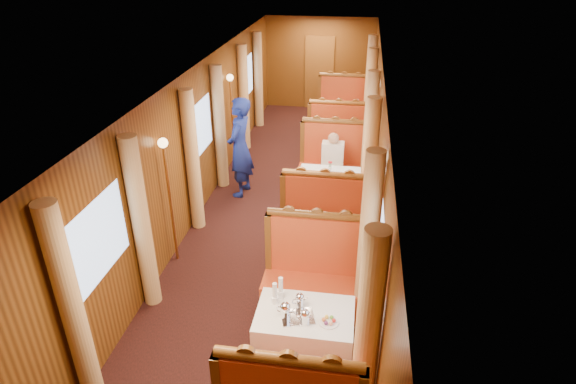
% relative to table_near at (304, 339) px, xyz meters
% --- Properties ---
extents(floor, '(3.00, 12.00, 0.01)m').
position_rel_table_near_xyz_m(floor, '(-0.75, 3.50, -0.38)').
color(floor, black).
rests_on(floor, ground).
extents(ceiling, '(3.00, 12.00, 0.01)m').
position_rel_table_near_xyz_m(ceiling, '(-0.75, 3.50, 2.12)').
color(ceiling, silver).
rests_on(ceiling, wall_left).
extents(wall_far, '(3.00, 0.01, 2.50)m').
position_rel_table_near_xyz_m(wall_far, '(-0.75, 9.50, 0.88)').
color(wall_far, brown).
rests_on(wall_far, floor).
extents(wall_left, '(0.01, 12.00, 2.50)m').
position_rel_table_near_xyz_m(wall_left, '(-2.25, 3.50, 0.88)').
color(wall_left, brown).
rests_on(wall_left, floor).
extents(wall_right, '(0.01, 12.00, 2.50)m').
position_rel_table_near_xyz_m(wall_right, '(0.75, 3.50, 0.88)').
color(wall_right, brown).
rests_on(wall_right, floor).
extents(doorway_far, '(0.80, 0.04, 2.00)m').
position_rel_table_near_xyz_m(doorway_far, '(-0.75, 9.47, 0.62)').
color(doorway_far, brown).
rests_on(doorway_far, floor).
extents(table_near, '(1.05, 0.72, 0.75)m').
position_rel_table_near_xyz_m(table_near, '(0.00, 0.00, 0.00)').
color(table_near, white).
rests_on(table_near, floor).
extents(banquette_near_aft, '(1.30, 0.55, 1.34)m').
position_rel_table_near_xyz_m(banquette_near_aft, '(0.00, 1.01, 0.05)').
color(banquette_near_aft, '#B42114').
rests_on(banquette_near_aft, floor).
extents(table_mid, '(1.05, 0.72, 0.75)m').
position_rel_table_near_xyz_m(table_mid, '(0.00, 3.50, 0.00)').
color(table_mid, white).
rests_on(table_mid, floor).
extents(banquette_mid_fwd, '(1.30, 0.55, 1.34)m').
position_rel_table_near_xyz_m(banquette_mid_fwd, '(0.00, 2.49, 0.05)').
color(banquette_mid_fwd, '#B42114').
rests_on(banquette_mid_fwd, floor).
extents(banquette_mid_aft, '(1.30, 0.55, 1.34)m').
position_rel_table_near_xyz_m(banquette_mid_aft, '(0.00, 4.51, 0.05)').
color(banquette_mid_aft, '#B42114').
rests_on(banquette_mid_aft, floor).
extents(table_far, '(1.05, 0.72, 0.75)m').
position_rel_table_near_xyz_m(table_far, '(0.00, 7.00, 0.00)').
color(table_far, white).
rests_on(table_far, floor).
extents(banquette_far_fwd, '(1.30, 0.55, 1.34)m').
position_rel_table_near_xyz_m(banquette_far_fwd, '(0.00, 5.99, 0.05)').
color(banquette_far_fwd, '#B42114').
rests_on(banquette_far_fwd, floor).
extents(banquette_far_aft, '(1.30, 0.55, 1.34)m').
position_rel_table_near_xyz_m(banquette_far_aft, '(0.00, 8.01, 0.05)').
color(banquette_far_aft, '#B42114').
rests_on(banquette_far_aft, floor).
extents(tea_tray, '(0.40, 0.34, 0.01)m').
position_rel_table_near_xyz_m(tea_tray, '(-0.07, -0.08, 0.38)').
color(tea_tray, silver).
rests_on(tea_tray, table_near).
extents(teapot_left, '(0.21, 0.18, 0.15)m').
position_rel_table_near_xyz_m(teapot_left, '(-0.20, -0.10, 0.45)').
color(teapot_left, silver).
rests_on(teapot_left, tea_tray).
extents(teapot_right, '(0.18, 0.15, 0.14)m').
position_rel_table_near_xyz_m(teapot_right, '(0.02, -0.16, 0.44)').
color(teapot_right, silver).
rests_on(teapot_right, tea_tray).
extents(teapot_back, '(0.19, 0.17, 0.13)m').
position_rel_table_near_xyz_m(teapot_back, '(-0.07, 0.10, 0.44)').
color(teapot_back, silver).
rests_on(teapot_back, tea_tray).
extents(fruit_plate, '(0.21, 0.21, 0.05)m').
position_rel_table_near_xyz_m(fruit_plate, '(0.26, -0.11, 0.39)').
color(fruit_plate, white).
rests_on(fruit_plate, table_near).
extents(cup_inboard, '(0.08, 0.08, 0.26)m').
position_rel_table_near_xyz_m(cup_inboard, '(-0.35, 0.11, 0.48)').
color(cup_inboard, white).
rests_on(cup_inboard, table_near).
extents(cup_outboard, '(0.08, 0.08, 0.26)m').
position_rel_table_near_xyz_m(cup_outboard, '(-0.30, 0.22, 0.48)').
color(cup_outboard, white).
rests_on(cup_outboard, table_near).
extents(rose_vase_mid, '(0.06, 0.06, 0.36)m').
position_rel_table_near_xyz_m(rose_vase_mid, '(0.00, 3.47, 0.55)').
color(rose_vase_mid, silver).
rests_on(rose_vase_mid, table_mid).
extents(rose_vase_far, '(0.06, 0.06, 0.36)m').
position_rel_table_near_xyz_m(rose_vase_far, '(0.03, 7.02, 0.55)').
color(rose_vase_far, silver).
rests_on(rose_vase_far, table_far).
extents(window_left_near, '(0.01, 1.20, 0.90)m').
position_rel_table_near_xyz_m(window_left_near, '(-2.24, 0.00, 1.07)').
color(window_left_near, '#90ADD4').
rests_on(window_left_near, wall_left).
extents(curtain_left_near_a, '(0.22, 0.22, 2.35)m').
position_rel_table_near_xyz_m(curtain_left_near_a, '(-2.13, -0.78, 0.80)').
color(curtain_left_near_a, tan).
rests_on(curtain_left_near_a, floor).
extents(curtain_left_near_b, '(0.22, 0.22, 2.35)m').
position_rel_table_near_xyz_m(curtain_left_near_b, '(-2.13, 0.78, 0.80)').
color(curtain_left_near_b, tan).
rests_on(curtain_left_near_b, floor).
extents(window_right_near, '(0.01, 1.20, 0.90)m').
position_rel_table_near_xyz_m(window_right_near, '(0.74, 0.00, 1.07)').
color(window_right_near, '#90ADD4').
rests_on(window_right_near, wall_right).
extents(curtain_right_near_a, '(0.22, 0.22, 2.35)m').
position_rel_table_near_xyz_m(curtain_right_near_a, '(0.63, -0.78, 0.80)').
color(curtain_right_near_a, tan).
rests_on(curtain_right_near_a, floor).
extents(curtain_right_near_b, '(0.22, 0.22, 2.35)m').
position_rel_table_near_xyz_m(curtain_right_near_b, '(0.63, 0.78, 0.80)').
color(curtain_right_near_b, tan).
rests_on(curtain_right_near_b, floor).
extents(window_left_mid, '(0.01, 1.20, 0.90)m').
position_rel_table_near_xyz_m(window_left_mid, '(-2.24, 3.50, 1.07)').
color(window_left_mid, '#90ADD4').
rests_on(window_left_mid, wall_left).
extents(curtain_left_mid_a, '(0.22, 0.22, 2.35)m').
position_rel_table_near_xyz_m(curtain_left_mid_a, '(-2.13, 2.72, 0.80)').
color(curtain_left_mid_a, tan).
rests_on(curtain_left_mid_a, floor).
extents(curtain_left_mid_b, '(0.22, 0.22, 2.35)m').
position_rel_table_near_xyz_m(curtain_left_mid_b, '(-2.13, 4.28, 0.80)').
color(curtain_left_mid_b, tan).
rests_on(curtain_left_mid_b, floor).
extents(window_right_mid, '(0.01, 1.20, 0.90)m').
position_rel_table_near_xyz_m(window_right_mid, '(0.74, 3.50, 1.07)').
color(window_right_mid, '#90ADD4').
rests_on(window_right_mid, wall_right).
extents(curtain_right_mid_a, '(0.22, 0.22, 2.35)m').
position_rel_table_near_xyz_m(curtain_right_mid_a, '(0.63, 2.72, 0.80)').
color(curtain_right_mid_a, tan).
rests_on(curtain_right_mid_a, floor).
extents(curtain_right_mid_b, '(0.22, 0.22, 2.35)m').
position_rel_table_near_xyz_m(curtain_right_mid_b, '(0.63, 4.28, 0.80)').
color(curtain_right_mid_b, tan).
rests_on(curtain_right_mid_b, floor).
extents(window_left_far, '(0.01, 1.20, 0.90)m').
position_rel_table_near_xyz_m(window_left_far, '(-2.24, 7.00, 1.07)').
color(window_left_far, '#90ADD4').
rests_on(window_left_far, wall_left).
extents(curtain_left_far_a, '(0.22, 0.22, 2.35)m').
position_rel_table_near_xyz_m(curtain_left_far_a, '(-2.13, 6.22, 0.80)').
color(curtain_left_far_a, tan).
rests_on(curtain_left_far_a, floor).
extents(curtain_left_far_b, '(0.22, 0.22, 2.35)m').
position_rel_table_near_xyz_m(curtain_left_far_b, '(-2.13, 7.78, 0.80)').
color(curtain_left_far_b, tan).
rests_on(curtain_left_far_b, floor).
extents(window_right_far, '(0.01, 1.20, 0.90)m').
position_rel_table_near_xyz_m(window_right_far, '(0.74, 7.00, 1.07)').
color(window_right_far, '#90ADD4').
rests_on(window_right_far, wall_right).
extents(curtain_right_far_a, '(0.22, 0.22, 2.35)m').
position_rel_table_near_xyz_m(curtain_right_far_a, '(0.63, 6.22, 0.80)').
color(curtain_right_far_a, tan).
rests_on(curtain_right_far_a, floor).
extents(curtain_right_far_b, '(0.22, 0.22, 2.35)m').
position_rel_table_near_xyz_m(curtain_right_far_b, '(0.63, 7.78, 0.80)').
color(curtain_right_far_b, tan).
rests_on(curtain_right_far_b, floor).
extents(sconce_left_fore, '(0.14, 0.14, 1.95)m').
position_rel_table_near_xyz_m(sconce_left_fore, '(-2.15, 1.75, 1.01)').
color(sconce_left_fore, '#BF8C3F').
rests_on(sconce_left_fore, floor).
extents(sconce_right_fore, '(0.14, 0.14, 1.95)m').
position_rel_table_near_xyz_m(sconce_right_fore, '(0.65, 1.75, 1.01)').
color(sconce_right_fore, '#BF8C3F').
rests_on(sconce_right_fore, floor).
extents(sconce_left_aft, '(0.14, 0.14, 1.95)m').
position_rel_table_near_xyz_m(sconce_left_aft, '(-2.15, 5.25, 1.01)').
color(sconce_left_aft, '#BF8C3F').
rests_on(sconce_left_aft, floor).
extents(sconce_right_aft, '(0.14, 0.14, 1.95)m').
position_rel_table_near_xyz_m(sconce_right_aft, '(0.65, 5.25, 1.01)').
color(sconce_right_aft, '#BF8C3F').
rests_on(sconce_right_aft, floor).
extents(steward, '(0.52, 0.73, 1.87)m').
position_rel_table_near_xyz_m(steward, '(-1.68, 3.98, 0.56)').
color(steward, navy).
rests_on(steward, floor).
extents(passenger, '(0.40, 0.44, 0.76)m').
position_rel_table_near_xyz_m(passenger, '(-0.00, 4.22, 0.37)').
color(passenger, beige).
rests_on(passenger, banquette_mid_aft).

